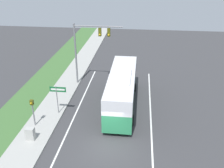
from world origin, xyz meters
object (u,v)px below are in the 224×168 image
object	(u,v)px
bus	(122,88)
pedestrian_signal	(33,108)
utility_cabinet	(30,134)
street_sign	(58,94)
signal_gantry	(88,43)

from	to	relation	value
bus	pedestrian_signal	distance (m)	8.60
bus	utility_cabinet	size ratio (longest dim) A/B	9.94
bus	street_sign	world-z (taller)	bus
pedestrian_signal	utility_cabinet	distance (m)	2.33
pedestrian_signal	street_sign	size ratio (longest dim) A/B	0.90
pedestrian_signal	utility_cabinet	size ratio (longest dim) A/B	2.48
utility_cabinet	bus	bearing A→B (deg)	42.99
street_sign	utility_cabinet	distance (m)	4.59
bus	signal_gantry	world-z (taller)	signal_gantry
bus	utility_cabinet	xyz separation A→B (m)	(-6.89, -6.42, -1.39)
signal_gantry	street_sign	xyz separation A→B (m)	(-1.62, -6.92, -2.93)
street_sign	utility_cabinet	size ratio (longest dim) A/B	2.74
signal_gantry	pedestrian_signal	xyz separation A→B (m)	(-3.14, -9.18, -3.24)
utility_cabinet	street_sign	bearing A→B (deg)	75.86
street_sign	bus	bearing A→B (deg)	20.75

